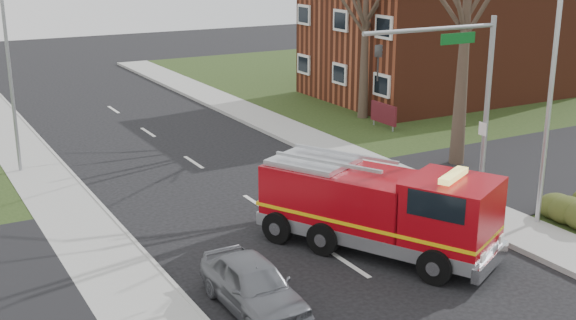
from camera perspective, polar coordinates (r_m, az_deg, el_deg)
ground at (r=21.45m, az=4.90°, el=-8.26°), size 120.00×120.00×0.00m
sidewalk_right at (r=25.20m, az=16.70°, el=-4.88°), size 2.40×80.00×0.15m
sidewalk_left at (r=18.96m, az=-11.14°, el=-11.80°), size 2.40×80.00×0.15m
brick_building at (r=45.73m, az=12.18°, el=9.50°), size 15.40×10.40×7.25m
health_center_sign at (r=36.67m, az=7.56°, el=3.64°), size 0.12×2.00×1.40m
traffic_signal_mast at (r=24.31m, az=13.43°, el=5.98°), size 5.29×0.18×6.80m
streetlight_pole at (r=24.35m, az=19.96°, el=5.08°), size 1.48×0.16×8.40m
utility_pole_far at (r=30.80m, az=-20.99°, el=5.20°), size 0.14×0.14×7.00m
fire_engine at (r=22.03m, az=7.22°, el=-3.96°), size 5.42×7.50×2.89m
parked_car_maroon at (r=18.69m, az=-2.74°, el=-9.82°), size 1.62×4.01×1.36m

